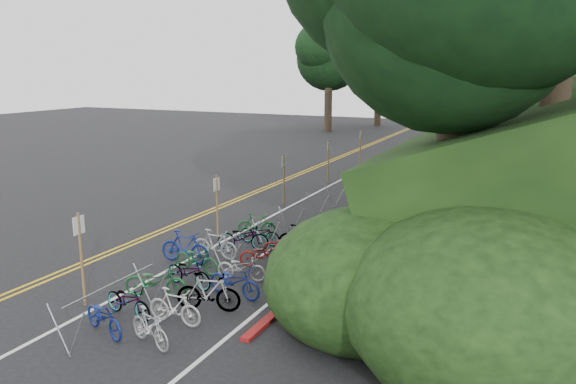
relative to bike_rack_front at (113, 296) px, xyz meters
name	(u,v)px	position (x,y,z in m)	size (l,w,h in m)	color
ground	(118,278)	(-2.42, 2.84, -0.92)	(120.00, 120.00, 0.00)	black
road_markings	(276,209)	(-1.79, 12.93, -0.91)	(7.47, 80.00, 0.01)	gold
red_curb	(392,210)	(3.28, 14.84, -0.87)	(0.25, 28.00, 0.10)	maroon
embankment	(569,147)	(10.54, 21.87, 1.65)	(14.30, 48.14, 9.11)	black
bike_rack_front	(113,296)	(0.00, 0.00, 0.00)	(1.18, 3.19, 1.25)	gray
bike_racks_rest	(345,184)	(0.58, 15.84, -0.06)	(1.14, 23.00, 1.17)	gray
signpost_near	(81,253)	(-1.84, 0.87, 0.61)	(0.08, 0.40, 2.67)	brown
signposts_rest	(308,166)	(-1.82, 16.84, 0.51)	(0.08, 18.40, 2.50)	brown
bike_front	(185,247)	(-1.33, 4.96, -0.36)	(1.87, 0.53, 1.12)	navy
bike_valet	(217,265)	(0.47, 4.09, -0.45)	(3.18, 10.68, 1.08)	navy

